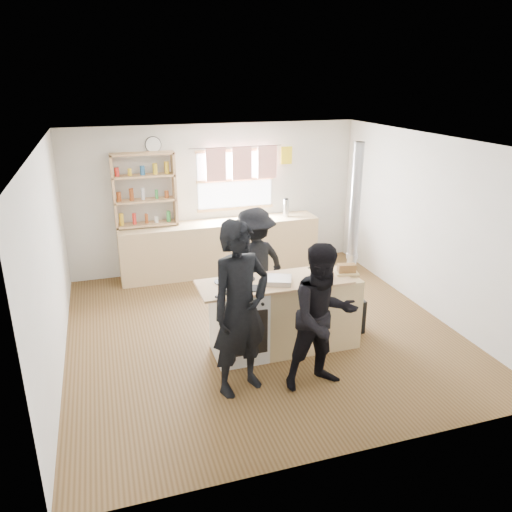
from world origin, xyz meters
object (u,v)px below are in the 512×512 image
Objects in this scene: person_near_right at (323,318)px; person_far at (254,264)px; roast_tray at (279,280)px; flue_heater at (350,285)px; person_near_left at (240,309)px; skillet_greens at (235,288)px; stockpot_stove at (238,272)px; bread_board at (346,269)px; stockpot_counter at (321,269)px; thermos at (286,208)px; cooking_island at (285,314)px.

person_near_right reaches higher than person_far.
flue_heater is at bearing 12.95° from roast_tray.
person_near_right is at bearing -32.95° from person_near_left.
person_near_left is 1.16× the size of person_near_right.
person_far is (0.57, 1.09, -0.17)m from skillet_greens.
stockpot_stove is 0.91m from person_near_left.
person_near_right is (-0.69, -0.82, -0.16)m from bread_board.
bread_board is (0.33, -0.03, -0.04)m from stockpot_counter.
thermos is 0.16× the size of person_near_left.
roast_tray is 0.23× the size of person_near_right.
skillet_greens is 1.07m from person_near_right.
bread_board is at bearing -95.38° from thermos.
thermos is 2.84m from stockpot_counter.
flue_heater is at bearing 122.11° from person_far.
person_far reaches higher than bread_board.
stockpot_stove is at bearing 169.26° from bread_board.
person_far is (-1.15, -1.81, -0.26)m from thermos.
thermos is 2.62m from flue_heater.
stockpot_counter is at bearing 8.35° from person_near_left.
person_near_left reaches higher than person_far.
stockpot_counter is (0.45, -0.01, 0.55)m from cooking_island.
roast_tray is (0.55, 0.06, 0.01)m from skillet_greens.
cooking_island is at bearing 177.07° from bread_board.
thermos reaches higher than roast_tray.
person_far is at bearing 59.46° from stockpot_stove.
stockpot_stove is at bearing 68.78° from skillet_greens.
flue_heater is 1.31× the size of person_near_left.
cooking_island is (-1.05, -2.77, -0.59)m from thermos.
stockpot_stove is 0.12× the size of person_near_left.
skillet_greens is 0.36m from stockpot_stove.
flue_heater is 1.58× the size of person_far.
cooking_island is 1.03× the size of person_near_left.
thermos is 3.76m from person_near_right.
stockpot_counter is 0.94m from person_near_right.
person_far reaches higher than roast_tray.
bread_board is at bearing 3.23° from skillet_greens.
person_far is at bearing 62.17° from skillet_greens.
person_near_left reaches higher than stockpot_counter.
thermos reaches higher than stockpot_stove.
skillet_greens is at bearing -174.19° from roast_tray.
bread_board is (1.33, -0.25, -0.03)m from stockpot_stove.
person_far is (0.02, 1.03, -0.17)m from roast_tray.
thermos is 2.82m from bread_board.
person_near_left reaches higher than roast_tray.
bread_board reaches higher than cooking_island.
stockpot_stove is 1.02m from stockpot_counter.
flue_heater reaches higher than skillet_greens.
roast_tray is at bearing 22.95° from person_near_left.
bread_board is at bearing 109.49° from person_far.
flue_heater reaches higher than cooking_island.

